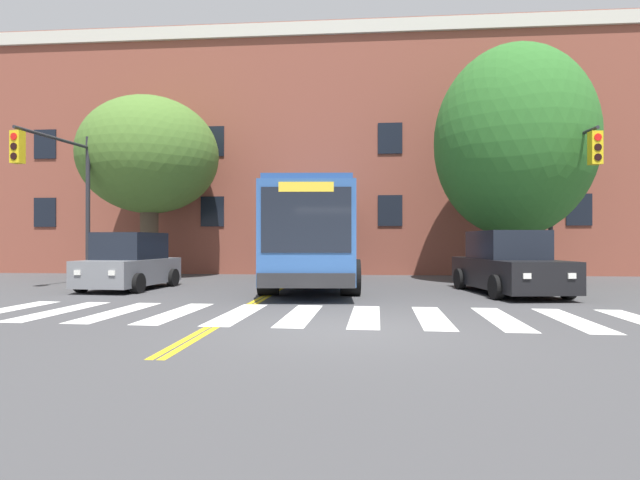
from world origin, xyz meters
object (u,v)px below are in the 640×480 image
object	(u,v)px
street_tree_curbside_large	(513,142)
car_black_far_lane	(508,265)
traffic_light_near_corner	(568,179)
street_tree_curbside_small	(149,156)
car_grey_near_lane	(130,263)
city_bus	(313,235)
traffic_light_far_corner	(61,179)

from	to	relation	value
street_tree_curbside_large	car_black_far_lane	bearing A→B (deg)	-108.49
traffic_light_near_corner	street_tree_curbside_small	distance (m)	16.09
street_tree_curbside_small	car_grey_near_lane	bearing A→B (deg)	-72.89
city_bus	street_tree_curbside_large	world-z (taller)	street_tree_curbside_large
traffic_light_far_corner	street_tree_curbside_large	distance (m)	16.24
city_bus	car_black_far_lane	bearing A→B (deg)	-22.13
traffic_light_near_corner	street_tree_curbside_large	xyz separation A→B (m)	(-1.29, 1.64, 1.60)
city_bus	car_grey_near_lane	xyz separation A→B (m)	(-5.69, -2.07, -0.92)
traffic_light_far_corner	traffic_light_near_corner	bearing A→B (deg)	3.21
street_tree_curbside_large	city_bus	bearing A→B (deg)	-168.41
city_bus	street_tree_curbside_small	distance (m)	8.37
traffic_light_near_corner	car_grey_near_lane	bearing A→B (deg)	-172.28
city_bus	car_black_far_lane	world-z (taller)	city_bus
city_bus	traffic_light_near_corner	size ratio (longest dim) A/B	2.04
car_grey_near_lane	city_bus	bearing A→B (deg)	20.02
street_tree_curbside_large	street_tree_curbside_small	xyz separation A→B (m)	(-14.47, 1.22, -0.10)
city_bus	car_grey_near_lane	size ratio (longest dim) A/B	2.89
car_black_far_lane	traffic_light_near_corner	world-z (taller)	traffic_light_near_corner
car_black_far_lane	street_tree_curbside_small	distance (m)	14.77
city_bus	street_tree_curbside_large	size ratio (longest dim) A/B	1.27
city_bus	street_tree_curbside_small	xyz separation A→B (m)	(-7.16, 2.72, 3.36)
traffic_light_near_corner	street_tree_curbside_large	distance (m)	2.63
traffic_light_far_corner	car_grey_near_lane	bearing A→B (deg)	-18.16
car_grey_near_lane	street_tree_curbside_small	world-z (taller)	street_tree_curbside_small
traffic_light_near_corner	car_black_far_lane	bearing A→B (deg)	-138.58
city_bus	car_grey_near_lane	distance (m)	6.12
car_grey_near_lane	traffic_light_near_corner	xyz separation A→B (m)	(14.29, 1.94, 2.79)
city_bus	street_tree_curbside_small	bearing A→B (deg)	159.18
traffic_light_near_corner	traffic_light_far_corner	size ratio (longest dim) A/B	1.01
car_black_far_lane	traffic_light_near_corner	size ratio (longest dim) A/B	0.89
city_bus	street_tree_curbside_small	size ratio (longest dim) A/B	1.47
car_grey_near_lane	car_black_far_lane	size ratio (longest dim) A/B	0.79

